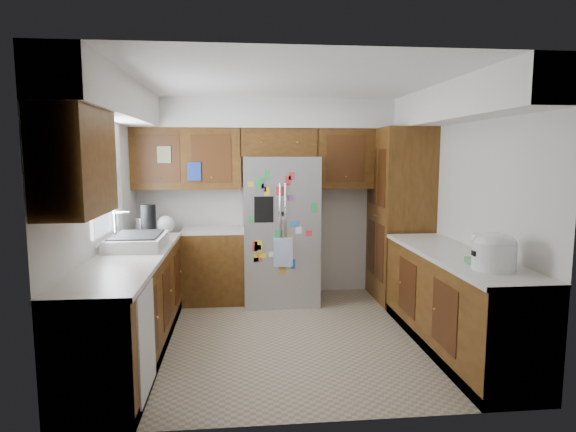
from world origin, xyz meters
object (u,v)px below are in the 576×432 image
object	(u,v)px
pantry	(400,215)
rice_cooker	(494,250)
paper_towel	(479,249)
fridge	(280,230)

from	to	relation	value
pantry	rice_cooker	bearing A→B (deg)	-90.01
pantry	paper_towel	bearing A→B (deg)	-91.14
pantry	rice_cooker	xyz separation A→B (m)	(-0.00, -2.26, -0.00)
paper_towel	rice_cooker	bearing A→B (deg)	-75.96
pantry	fridge	xyz separation A→B (m)	(-1.50, 0.05, -0.17)
fridge	paper_towel	size ratio (longest dim) A/B	6.93
pantry	paper_towel	size ratio (longest dim) A/B	8.27
pantry	fridge	size ratio (longest dim) A/B	1.19
pantry	paper_towel	world-z (taller)	pantry
pantry	fridge	distance (m)	1.51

